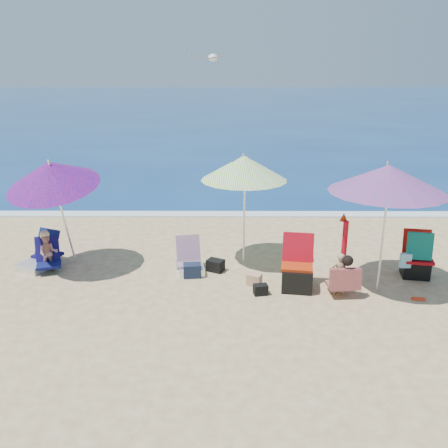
{
  "coord_description": "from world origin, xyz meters",
  "views": [
    {
      "loc": [
        -0.26,
        -7.68,
        4.0
      ],
      "look_at": [
        -0.3,
        1.0,
        1.1
      ],
      "focal_mm": 38.33,
      "sensor_mm": 36.0,
      "label": 1
    }
  ],
  "objects_px": {
    "chair_navy": "(40,258)",
    "person_left": "(48,253)",
    "furled_umbrella": "(344,245)",
    "umbrella_turquoise": "(388,179)",
    "umbrella_blue": "(51,174)",
    "person_center": "(342,276)",
    "camp_chair_right": "(416,260)",
    "camp_chair_left": "(297,273)",
    "umbrella_striped": "(244,168)",
    "seagull": "(213,58)",
    "chair_rainbow": "(190,263)"
  },
  "relations": [
    {
      "from": "camp_chair_left",
      "to": "chair_rainbow",
      "type": "bearing_deg",
      "value": 160.37
    },
    {
      "from": "umbrella_blue",
      "to": "camp_chair_left",
      "type": "height_order",
      "value": "umbrella_blue"
    },
    {
      "from": "chair_rainbow",
      "to": "seagull",
      "type": "bearing_deg",
      "value": 40.79
    },
    {
      "from": "camp_chair_left",
      "to": "camp_chair_right",
      "type": "distance_m",
      "value": 2.47
    },
    {
      "from": "umbrella_turquoise",
      "to": "seagull",
      "type": "relative_size",
      "value": 3.3
    },
    {
      "from": "furled_umbrella",
      "to": "seagull",
      "type": "bearing_deg",
      "value": 161.23
    },
    {
      "from": "umbrella_striped",
      "to": "person_center",
      "type": "relative_size",
      "value": 2.89
    },
    {
      "from": "umbrella_turquoise",
      "to": "furled_umbrella",
      "type": "distance_m",
      "value": 1.5
    },
    {
      "from": "umbrella_striped",
      "to": "camp_chair_left",
      "type": "height_order",
      "value": "umbrella_striped"
    },
    {
      "from": "camp_chair_left",
      "to": "umbrella_blue",
      "type": "bearing_deg",
      "value": 170.23
    },
    {
      "from": "seagull",
      "to": "chair_rainbow",
      "type": "bearing_deg",
      "value": -139.21
    },
    {
      "from": "camp_chair_right",
      "to": "seagull",
      "type": "relative_size",
      "value": 1.29
    },
    {
      "from": "furled_umbrella",
      "to": "camp_chair_left",
      "type": "height_order",
      "value": "furled_umbrella"
    },
    {
      "from": "umbrella_turquoise",
      "to": "person_center",
      "type": "relative_size",
      "value": 3.08
    },
    {
      "from": "camp_chair_left",
      "to": "seagull",
      "type": "relative_size",
      "value": 1.35
    },
    {
      "from": "umbrella_striped",
      "to": "person_center",
      "type": "bearing_deg",
      "value": -42.01
    },
    {
      "from": "camp_chair_right",
      "to": "chair_navy",
      "type": "bearing_deg",
      "value": 176.62
    },
    {
      "from": "furled_umbrella",
      "to": "camp_chair_left",
      "type": "xyz_separation_m",
      "value": [
        -0.9,
        -0.3,
        -0.45
      ]
    },
    {
      "from": "chair_navy",
      "to": "person_center",
      "type": "relative_size",
      "value": 1.24
    },
    {
      "from": "umbrella_blue",
      "to": "seagull",
      "type": "xyz_separation_m",
      "value": [
        3.11,
        0.34,
        2.12
      ]
    },
    {
      "from": "umbrella_striped",
      "to": "chair_rainbow",
      "type": "distance_m",
      "value": 2.21
    },
    {
      "from": "person_center",
      "to": "person_left",
      "type": "distance_m",
      "value": 5.79
    },
    {
      "from": "camp_chair_right",
      "to": "umbrella_turquoise",
      "type": "bearing_deg",
      "value": -152.78
    },
    {
      "from": "seagull",
      "to": "umbrella_striped",
      "type": "bearing_deg",
      "value": 11.17
    },
    {
      "from": "furled_umbrella",
      "to": "seagull",
      "type": "xyz_separation_m",
      "value": [
        -2.49,
        0.84,
        3.37
      ]
    },
    {
      "from": "umbrella_turquoise",
      "to": "person_center",
      "type": "distance_m",
      "value": 1.9
    },
    {
      "from": "umbrella_turquoise",
      "to": "umbrella_blue",
      "type": "relative_size",
      "value": 1.01
    },
    {
      "from": "chair_rainbow",
      "to": "person_left",
      "type": "bearing_deg",
      "value": 178.92
    },
    {
      "from": "umbrella_striped",
      "to": "camp_chair_left",
      "type": "relative_size",
      "value": 2.3
    },
    {
      "from": "furled_umbrella",
      "to": "person_center",
      "type": "height_order",
      "value": "furled_umbrella"
    },
    {
      "from": "umbrella_striped",
      "to": "camp_chair_right",
      "type": "relative_size",
      "value": 2.41
    },
    {
      "from": "umbrella_turquoise",
      "to": "camp_chair_left",
      "type": "distance_m",
      "value": 2.35
    },
    {
      "from": "umbrella_striped",
      "to": "seagull",
      "type": "xyz_separation_m",
      "value": [
        -0.61,
        -0.12,
        2.09
      ]
    },
    {
      "from": "person_left",
      "to": "chair_navy",
      "type": "bearing_deg",
      "value": 144.11
    },
    {
      "from": "chair_rainbow",
      "to": "person_center",
      "type": "xyz_separation_m",
      "value": [
        2.82,
        -1.03,
        0.21
      ]
    },
    {
      "from": "camp_chair_right",
      "to": "person_center",
      "type": "xyz_separation_m",
      "value": [
        -1.65,
        -0.82,
        0.04
      ]
    },
    {
      "from": "umbrella_striped",
      "to": "umbrella_blue",
      "type": "relative_size",
      "value": 0.95
    },
    {
      "from": "chair_rainbow",
      "to": "seagull",
      "type": "distance_m",
      "value": 3.99
    },
    {
      "from": "chair_rainbow",
      "to": "person_center",
      "type": "height_order",
      "value": "person_center"
    },
    {
      "from": "furled_umbrella",
      "to": "chair_navy",
      "type": "bearing_deg",
      "value": 173.66
    },
    {
      "from": "person_center",
      "to": "seagull",
      "type": "height_order",
      "value": "seagull"
    },
    {
      "from": "chair_navy",
      "to": "person_left",
      "type": "height_order",
      "value": "person_left"
    },
    {
      "from": "furled_umbrella",
      "to": "person_center",
      "type": "relative_size",
      "value": 1.69
    },
    {
      "from": "chair_rainbow",
      "to": "person_left",
      "type": "relative_size",
      "value": 0.86
    },
    {
      "from": "umbrella_striped",
      "to": "umbrella_turquoise",
      "type": "bearing_deg",
      "value": -25.58
    },
    {
      "from": "furled_umbrella",
      "to": "camp_chair_left",
      "type": "relative_size",
      "value": 1.35
    },
    {
      "from": "umbrella_turquoise",
      "to": "chair_navy",
      "type": "relative_size",
      "value": 2.49
    },
    {
      "from": "umbrella_striped",
      "to": "chair_navy",
      "type": "distance_m",
      "value": 4.61
    },
    {
      "from": "chair_rainbow",
      "to": "seagull",
      "type": "height_order",
      "value": "seagull"
    },
    {
      "from": "person_left",
      "to": "umbrella_blue",
      "type": "bearing_deg",
      "value": 4.68
    }
  ]
}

